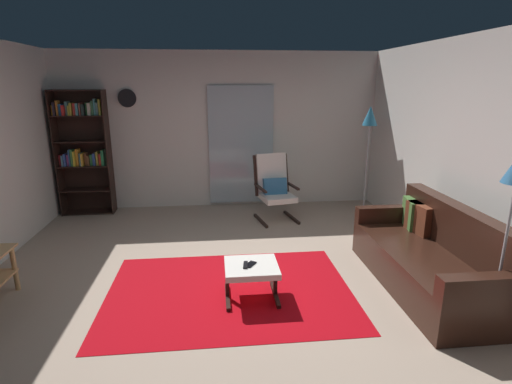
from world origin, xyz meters
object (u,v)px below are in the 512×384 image
at_px(ottoman, 251,271).
at_px(tv_remote, 245,265).
at_px(leather_sofa, 430,258).
at_px(lounge_armchair, 274,186).
at_px(cell_phone, 250,264).
at_px(wall_clock, 127,98).
at_px(floor_lamp_by_shelf, 370,124).
at_px(bookshelf_near_tv, 83,146).

relative_size(ottoman, tv_remote, 3.62).
xyz_separation_m(ottoman, tv_remote, (-0.06, -0.01, 0.07)).
relative_size(leather_sofa, ottoman, 3.82).
height_order(leather_sofa, lounge_armchair, lounge_armchair).
relative_size(tv_remote, cell_phone, 1.03).
height_order(cell_phone, wall_clock, wall_clock).
distance_m(cell_phone, floor_lamp_by_shelf, 3.42).
distance_m(leather_sofa, wall_clock, 4.99).
relative_size(cell_phone, floor_lamp_by_shelf, 0.08).
bearing_deg(tv_remote, wall_clock, 124.51).
bearing_deg(ottoman, leather_sofa, 1.93).
bearing_deg(bookshelf_near_tv, cell_phone, -51.48).
bearing_deg(tv_remote, ottoman, 21.20).
distance_m(lounge_armchair, floor_lamp_by_shelf, 1.77).
xyz_separation_m(ottoman, floor_lamp_by_shelf, (2.09, 2.47, 1.18)).
relative_size(leather_sofa, wall_clock, 6.87).
bearing_deg(leather_sofa, tv_remote, -177.70).
xyz_separation_m(lounge_armchair, ottoman, (-0.59, -2.39, -0.24)).
bearing_deg(ottoman, cell_phone, 178.70).
bearing_deg(bookshelf_near_tv, tv_remote, -52.20).
relative_size(ottoman, floor_lamp_by_shelf, 0.30).
bearing_deg(cell_phone, ottoman, 33.06).
height_order(tv_remote, cell_phone, tv_remote).
height_order(ottoman, wall_clock, wall_clock).
distance_m(tv_remote, floor_lamp_by_shelf, 3.46).
bearing_deg(cell_phone, bookshelf_near_tv, 162.88).
relative_size(bookshelf_near_tv, cell_phone, 14.20).
distance_m(lounge_armchair, ottoman, 2.47).
relative_size(leather_sofa, floor_lamp_by_shelf, 1.14).
bearing_deg(bookshelf_near_tv, wall_clock, 11.76).
height_order(leather_sofa, cell_phone, leather_sofa).
xyz_separation_m(tv_remote, wall_clock, (-1.64, 3.18, 1.48)).
bearing_deg(tv_remote, lounge_armchair, 82.16).
distance_m(tv_remote, cell_phone, 0.05).
xyz_separation_m(tv_remote, cell_phone, (0.05, 0.02, -0.00)).
bearing_deg(leather_sofa, wall_clock, 139.14).
height_order(bookshelf_near_tv, ottoman, bookshelf_near_tv).
bearing_deg(tv_remote, cell_phone, 24.26).
xyz_separation_m(lounge_armchair, tv_remote, (-0.65, -2.40, -0.17)).
bearing_deg(floor_lamp_by_shelf, wall_clock, 169.52).
bearing_deg(cell_phone, floor_lamp_by_shelf, 83.94).
height_order(lounge_armchair, floor_lamp_by_shelf, floor_lamp_by_shelf).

